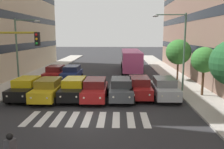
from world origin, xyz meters
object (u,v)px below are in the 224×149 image
car_5 (48,89)px  car_row2_0 (55,73)px  car_3 (95,89)px  car_4 (74,89)px  street_lamp_left (179,44)px  car_6 (27,88)px  car_row2_1 (72,73)px  car_0 (164,88)px  car_2 (121,89)px  street_tree_1 (204,60)px  bus_behind_traffic (131,59)px  street_lamp_right (21,46)px  car_1 (139,87)px  street_tree_2 (178,52)px

car_5 → car_row2_0: bearing=-78.7°
car_3 → car_4: size_ratio=1.00×
car_5 → street_lamp_left: bearing=-164.1°
car_6 → car_row2_1: (-2.18, -7.69, 0.00)m
car_0 → car_row2_0: same height
car_5 → car_row2_1: same height
car_2 → street_lamp_left: (-5.13, -2.73, 3.52)m
street_lamp_left → street_tree_1: size_ratio=1.70×
car_4 → bus_behind_traffic: bearing=-109.5°
car_6 → street_lamp_right: size_ratio=0.68×
car_4 → car_6: same height
street_tree_1 → car_1: bearing=4.4°
car_1 → car_4: bearing=7.5°
car_4 → car_row2_1: (1.73, -7.72, 0.00)m
car_5 → bus_behind_traffic: bus_behind_traffic is taller
car_2 → car_1: bearing=-155.7°
bus_behind_traffic → street_lamp_right: street_lamp_right is taller
car_row2_1 → car_row2_0: bearing=0.1°
car_1 → bus_behind_traffic: bus_behind_traffic is taller
car_2 → street_lamp_right: bearing=-21.0°
street_lamp_right → street_tree_1: 16.60m
car_4 → street_tree_1: size_ratio=1.09×
car_4 → street_tree_1: (-10.65, -1.11, 2.24)m
car_0 → car_3: size_ratio=1.00×
street_lamp_left → street_tree_1: 2.70m
street_tree_2 → car_5: bearing=34.5°
car_0 → car_5: 9.38m
bus_behind_traffic → street_tree_1: 14.91m
car_6 → car_row2_1: same height
street_lamp_right → street_tree_1: size_ratio=1.61×
car_6 → street_lamp_left: 13.59m
car_2 → car_5: (5.81, 0.38, 0.00)m
car_3 → car_5: size_ratio=1.00×
car_6 → street_tree_1: bearing=-175.7°
car_5 → street_tree_2: bearing=-145.5°
car_row2_0 → car_2: bearing=134.0°
bus_behind_traffic → street_lamp_left: street_lamp_left is taller
car_3 → car_5: same height
car_6 → street_tree_1: street_tree_1 is taller
car_6 → bus_behind_traffic: size_ratio=0.42×
car_row2_1 → street_tree_1: 14.21m
car_6 → street_lamp_left: size_ratio=0.64×
car_6 → car_5: bearing=168.5°
car_1 → street_lamp_left: street_lamp_left is taller
car_2 → street_tree_2: street_tree_2 is taller
car_6 → car_0: bearing=-178.1°
car_row2_1 → street_lamp_left: bearing=155.0°
car_2 → street_lamp_left: bearing=-152.0°
car_0 → car_6: (11.25, 0.38, 0.00)m
car_3 → car_6: (5.64, -0.27, 0.00)m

